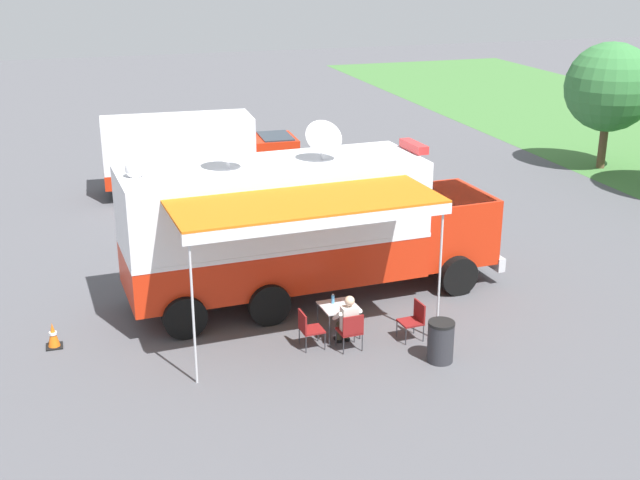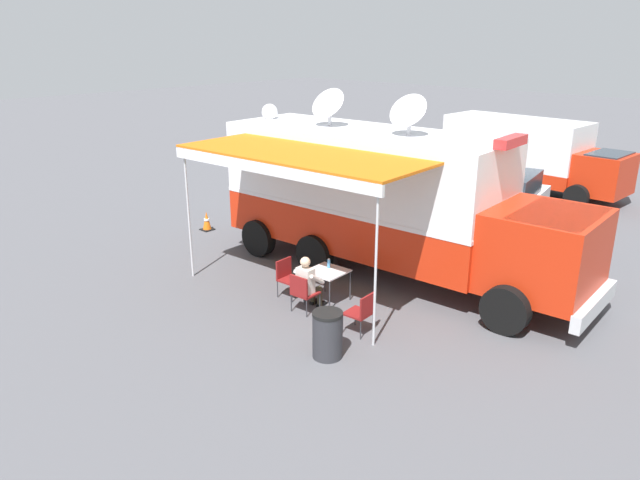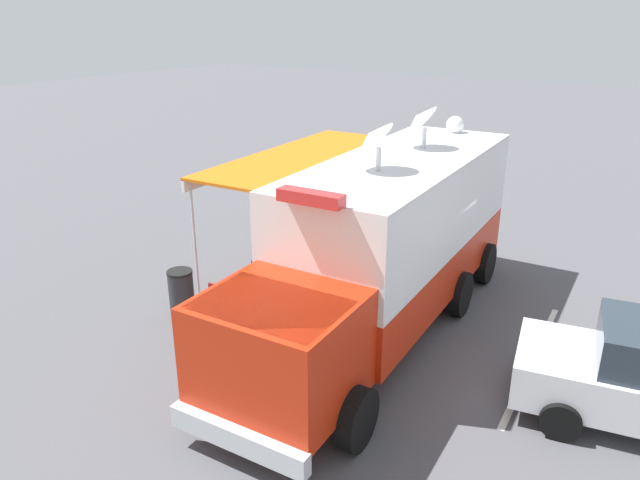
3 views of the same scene
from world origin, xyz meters
name	(u,v)px [view 1 (image 1 of 3)]	position (x,y,z in m)	size (l,w,h in m)	color
ground_plane	(275,300)	(0.00, 0.00, 0.00)	(100.00, 100.00, 0.00)	#515156
lot_stripe	(261,256)	(-3.12, 0.40, 0.00)	(0.12, 4.80, 0.01)	silver
command_truck	(303,223)	(-0.01, 0.75, 1.95)	(5.26, 9.61, 4.53)	red
folding_table	(339,308)	(2.31, 0.88, 0.67)	(0.84, 0.84, 0.73)	silver
water_bottle	(333,299)	(2.15, 0.80, 0.83)	(0.07, 0.07, 0.22)	#4C99D8
folding_chair_at_table	(351,329)	(3.11, 0.90, 0.51)	(0.50, 0.50, 0.87)	maroon
folding_chair_beside_table	(308,327)	(2.71, 0.03, 0.51)	(0.50, 0.50, 0.87)	maroon
folding_chair_spare_by_truck	(415,318)	(2.99, 2.45, 0.51)	(0.52, 0.52, 0.87)	maroon
seated_responder	(348,320)	(2.92, 0.89, 0.65)	(0.68, 0.57, 1.25)	silver
trash_bin	(441,341)	(4.13, 2.54, 0.46)	(0.57, 0.57, 0.91)	#2D2D33
traffic_cone	(53,335)	(0.98, -5.29, 0.28)	(0.36, 0.36, 0.58)	black
support_truck	(194,153)	(-10.24, -0.30, 1.39)	(2.61, 6.90, 2.70)	white
car_behind_truck	(274,203)	(-5.21, 1.34, 0.88)	(4.46, 2.57, 1.76)	silver
tree_far_left	(610,87)	(-8.65, 15.62, 3.20)	(3.43, 3.43, 4.93)	brown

